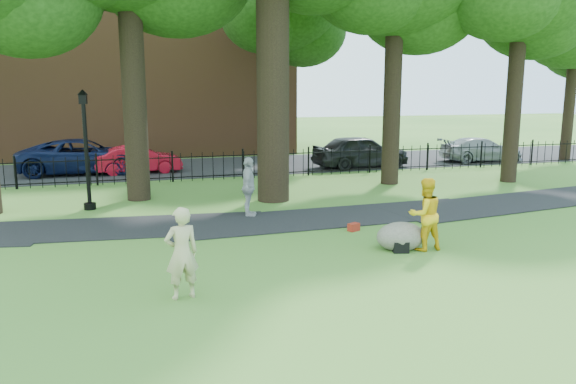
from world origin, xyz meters
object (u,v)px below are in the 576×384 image
object	(u,v)px
man	(425,214)
red_sedan	(138,160)
boulder	(401,234)
lamppost	(86,152)
woman	(182,253)

from	to	relation	value
man	red_sedan	size ratio (longest dim) A/B	0.46
boulder	lamppost	distance (m)	10.33
man	boulder	world-z (taller)	man
lamppost	red_sedan	size ratio (longest dim) A/B	1.00
boulder	man	bearing A→B (deg)	-28.44
lamppost	red_sedan	distance (m)	7.93
man	red_sedan	xyz separation A→B (m)	(-6.17, 14.82, -0.25)
woman	lamppost	xyz separation A→B (m)	(-2.02, 8.75, 1.01)
woman	lamppost	size ratio (longest dim) A/B	0.46
woman	red_sedan	distance (m)	16.36
man	woman	bearing A→B (deg)	11.52
lamppost	red_sedan	xyz separation A→B (m)	(1.82, 7.62, -1.25)
man	boulder	xyz separation A→B (m)	(-0.49, 0.26, -0.53)
boulder	lamppost	xyz separation A→B (m)	(-7.50, 6.95, 1.52)
boulder	lamppost	world-z (taller)	lamppost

